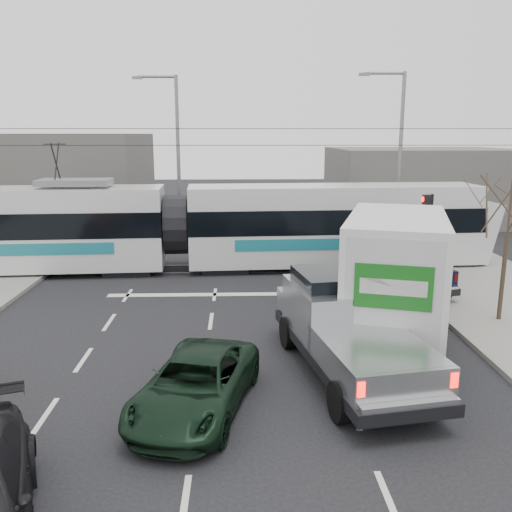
{
  "coord_description": "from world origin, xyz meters",
  "views": [
    {
      "loc": [
        -0.78,
        -13.82,
        5.97
      ],
      "look_at": [
        -0.17,
        4.66,
        1.8
      ],
      "focal_mm": 38.0,
      "sensor_mm": 36.0,
      "label": 1
    }
  ],
  "objects_px": {
    "traffic_signal": "(427,220)",
    "bare_tree": "(510,207)",
    "tram": "(175,227)",
    "green_car": "(196,384)",
    "box_truck": "(395,277)",
    "street_lamp_near": "(397,151)",
    "silver_pickup": "(345,325)",
    "navy_pickup": "(396,263)",
    "street_lamp_far": "(175,150)"
  },
  "relations": [
    {
      "from": "traffic_signal",
      "to": "bare_tree",
      "type": "bearing_deg",
      "value": -74.24
    },
    {
      "from": "tram",
      "to": "green_car",
      "type": "xyz_separation_m",
      "value": [
        1.85,
        -12.8,
        -1.35
      ]
    },
    {
      "from": "tram",
      "to": "box_truck",
      "type": "xyz_separation_m",
      "value": [
        7.41,
        -8.5,
        -0.1
      ]
    },
    {
      "from": "street_lamp_near",
      "to": "silver_pickup",
      "type": "height_order",
      "value": "street_lamp_near"
    },
    {
      "from": "navy_pickup",
      "to": "green_car",
      "type": "distance_m",
      "value": 11.89
    },
    {
      "from": "bare_tree",
      "to": "silver_pickup",
      "type": "bearing_deg",
      "value": -150.12
    },
    {
      "from": "street_lamp_near",
      "to": "box_truck",
      "type": "height_order",
      "value": "street_lamp_near"
    },
    {
      "from": "traffic_signal",
      "to": "green_car",
      "type": "bearing_deg",
      "value": -131.26
    },
    {
      "from": "street_lamp_far",
      "to": "silver_pickup",
      "type": "bearing_deg",
      "value": -69.95
    },
    {
      "from": "bare_tree",
      "to": "street_lamp_near",
      "type": "relative_size",
      "value": 0.56
    },
    {
      "from": "traffic_signal",
      "to": "street_lamp_far",
      "type": "relative_size",
      "value": 0.4
    },
    {
      "from": "green_car",
      "to": "navy_pickup",
      "type": "bearing_deg",
      "value": 66.82
    },
    {
      "from": "street_lamp_near",
      "to": "street_lamp_far",
      "type": "xyz_separation_m",
      "value": [
        -11.5,
        2.0,
        0.0
      ]
    },
    {
      "from": "street_lamp_far",
      "to": "navy_pickup",
      "type": "height_order",
      "value": "street_lamp_far"
    },
    {
      "from": "bare_tree",
      "to": "green_car",
      "type": "bearing_deg",
      "value": -150.15
    },
    {
      "from": "street_lamp_near",
      "to": "tram",
      "type": "distance_m",
      "value": 12.05
    },
    {
      "from": "bare_tree",
      "to": "silver_pickup",
      "type": "relative_size",
      "value": 0.73
    },
    {
      "from": "street_lamp_near",
      "to": "street_lamp_far",
      "type": "bearing_deg",
      "value": 170.13
    },
    {
      "from": "box_truck",
      "to": "street_lamp_near",
      "type": "bearing_deg",
      "value": 91.61
    },
    {
      "from": "bare_tree",
      "to": "tram",
      "type": "xyz_separation_m",
      "value": [
        -11.19,
        7.44,
        -1.82
      ]
    },
    {
      "from": "street_lamp_near",
      "to": "green_car",
      "type": "bearing_deg",
      "value": -118.23
    },
    {
      "from": "street_lamp_far",
      "to": "navy_pickup",
      "type": "relative_size",
      "value": 1.71
    },
    {
      "from": "tram",
      "to": "silver_pickup",
      "type": "distance_m",
      "value": 12.07
    },
    {
      "from": "street_lamp_near",
      "to": "silver_pickup",
      "type": "bearing_deg",
      "value": -110.04
    },
    {
      "from": "silver_pickup",
      "to": "box_truck",
      "type": "xyz_separation_m",
      "value": [
        1.89,
        2.2,
        0.68
      ]
    },
    {
      "from": "tram",
      "to": "bare_tree",
      "type": "bearing_deg",
      "value": -36.9
    },
    {
      "from": "street_lamp_far",
      "to": "green_car",
      "type": "bearing_deg",
      "value": -82.59
    },
    {
      "from": "tram",
      "to": "box_truck",
      "type": "distance_m",
      "value": 11.27
    },
    {
      "from": "bare_tree",
      "to": "tram",
      "type": "distance_m",
      "value": 13.56
    },
    {
      "from": "traffic_signal",
      "to": "tram",
      "type": "relative_size",
      "value": 0.13
    },
    {
      "from": "tram",
      "to": "traffic_signal",
      "type": "bearing_deg",
      "value": -22.18
    },
    {
      "from": "green_car",
      "to": "traffic_signal",
      "type": "bearing_deg",
      "value": 62.54
    },
    {
      "from": "street_lamp_near",
      "to": "navy_pickup",
      "type": "relative_size",
      "value": 1.71
    },
    {
      "from": "navy_pickup",
      "to": "tram",
      "type": "bearing_deg",
      "value": 144.46
    },
    {
      "from": "traffic_signal",
      "to": "green_car",
      "type": "distance_m",
      "value": 12.62
    },
    {
      "from": "street_lamp_far",
      "to": "silver_pickup",
      "type": "distance_m",
      "value": 18.27
    },
    {
      "from": "street_lamp_near",
      "to": "silver_pickup",
      "type": "relative_size",
      "value": 1.31
    },
    {
      "from": "traffic_signal",
      "to": "navy_pickup",
      "type": "distance_m",
      "value": 2.02
    },
    {
      "from": "bare_tree",
      "to": "box_truck",
      "type": "bearing_deg",
      "value": -164.41
    },
    {
      "from": "traffic_signal",
      "to": "silver_pickup",
      "type": "relative_size",
      "value": 0.52
    },
    {
      "from": "traffic_signal",
      "to": "green_car",
      "type": "height_order",
      "value": "traffic_signal"
    },
    {
      "from": "box_truck",
      "to": "navy_pickup",
      "type": "xyz_separation_m",
      "value": [
        1.6,
        5.19,
        -0.84
      ]
    },
    {
      "from": "tram",
      "to": "street_lamp_far",
      "type": "bearing_deg",
      "value": 92.37
    },
    {
      "from": "silver_pickup",
      "to": "green_car",
      "type": "xyz_separation_m",
      "value": [
        -3.66,
        -2.1,
        -0.57
      ]
    },
    {
      "from": "tram",
      "to": "silver_pickup",
      "type": "xyz_separation_m",
      "value": [
        5.52,
        -10.7,
        -0.78
      ]
    },
    {
      "from": "box_truck",
      "to": "traffic_signal",
      "type": "bearing_deg",
      "value": 79.46
    },
    {
      "from": "street_lamp_far",
      "to": "box_truck",
      "type": "relative_size",
      "value": 1.13
    },
    {
      "from": "silver_pickup",
      "to": "traffic_signal",
      "type": "bearing_deg",
      "value": 47.94
    },
    {
      "from": "traffic_signal",
      "to": "navy_pickup",
      "type": "bearing_deg",
      "value": 172.41
    },
    {
      "from": "street_lamp_far",
      "to": "green_car",
      "type": "distance_m",
      "value": 19.54
    }
  ]
}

